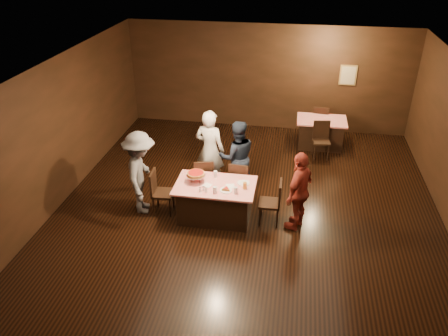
{
  "coord_description": "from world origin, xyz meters",
  "views": [
    {
      "loc": [
        0.81,
        -7.12,
        5.28
      ],
      "look_at": [
        -0.49,
        0.47,
        1.0
      ],
      "focal_mm": 35.0,
      "sensor_mm": 36.0,
      "label": 1
    }
  ],
  "objects_px": {
    "glass_amber": "(245,186)",
    "pizza_stand": "(196,174)",
    "chair_back_near": "(321,141)",
    "glass_front_right": "(236,190)",
    "diner_red_shirt": "(299,191)",
    "chair_end_right": "(270,202)",
    "plate_empty": "(244,183)",
    "glass_front_left": "(215,190)",
    "diner_white_jacket": "(210,150)",
    "chair_far_left": "(204,177)",
    "glass_back": "(215,174)",
    "chair_far_right": "(240,180)",
    "main_table": "(215,201)",
    "chair_back_far": "(320,121)",
    "diner_grey_knit": "(141,173)",
    "back_table": "(320,133)",
    "chair_end_left": "(163,192)",
    "diner_navy_hoodie": "(237,157)"
  },
  "relations": [
    {
      "from": "diner_red_shirt",
      "to": "glass_front_right",
      "type": "xyz_separation_m",
      "value": [
        -1.2,
        -0.21,
        0.02
      ]
    },
    {
      "from": "glass_back",
      "to": "back_table",
      "type": "bearing_deg",
      "value": 57.19
    },
    {
      "from": "chair_far_right",
      "to": "plate_empty",
      "type": "bearing_deg",
      "value": 108.72
    },
    {
      "from": "chair_far_left",
      "to": "glass_back",
      "type": "xyz_separation_m",
      "value": [
        0.35,
        -0.45,
        0.37
      ]
    },
    {
      "from": "chair_end_right",
      "to": "pizza_stand",
      "type": "height_order",
      "value": "pizza_stand"
    },
    {
      "from": "main_table",
      "to": "chair_end_right",
      "type": "height_order",
      "value": "chair_end_right"
    },
    {
      "from": "back_table",
      "to": "chair_back_near",
      "type": "xyz_separation_m",
      "value": [
        0.0,
        -0.7,
        0.09
      ]
    },
    {
      "from": "chair_end_right",
      "to": "glass_front_right",
      "type": "relative_size",
      "value": 6.79
    },
    {
      "from": "glass_front_right",
      "to": "diner_grey_knit",
      "type": "bearing_deg",
      "value": 172.72
    },
    {
      "from": "main_table",
      "to": "glass_front_right",
      "type": "height_order",
      "value": "glass_front_right"
    },
    {
      "from": "chair_far_left",
      "to": "chair_back_far",
      "type": "xyz_separation_m",
      "value": [
        2.58,
        3.62,
        0.0
      ]
    },
    {
      "from": "back_table",
      "to": "chair_end_right",
      "type": "bearing_deg",
      "value": -106.06
    },
    {
      "from": "diner_grey_knit",
      "to": "plate_empty",
      "type": "distance_m",
      "value": 2.1
    },
    {
      "from": "chair_far_left",
      "to": "glass_front_right",
      "type": "height_order",
      "value": "chair_far_left"
    },
    {
      "from": "plate_empty",
      "to": "glass_amber",
      "type": "relative_size",
      "value": 1.79
    },
    {
      "from": "main_table",
      "to": "glass_amber",
      "type": "xyz_separation_m",
      "value": [
        0.6,
        -0.05,
        0.46
      ]
    },
    {
      "from": "chair_back_near",
      "to": "glass_front_right",
      "type": "bearing_deg",
      "value": -124.87
    },
    {
      "from": "glass_front_left",
      "to": "diner_white_jacket",
      "type": "bearing_deg",
      "value": 104.76
    },
    {
      "from": "chair_back_far",
      "to": "diner_red_shirt",
      "type": "height_order",
      "value": "diner_red_shirt"
    },
    {
      "from": "chair_far_right",
      "to": "chair_back_near",
      "type": "height_order",
      "value": "same"
    },
    {
      "from": "main_table",
      "to": "chair_end_left",
      "type": "xyz_separation_m",
      "value": [
        -1.1,
        0.0,
        0.09
      ]
    },
    {
      "from": "diner_grey_knit",
      "to": "glass_front_left",
      "type": "distance_m",
      "value": 1.62
    },
    {
      "from": "chair_end_right",
      "to": "chair_far_left",
      "type": "bearing_deg",
      "value": -116.9
    },
    {
      "from": "glass_amber",
      "to": "pizza_stand",
      "type": "bearing_deg",
      "value": 174.29
    },
    {
      "from": "diner_white_jacket",
      "to": "main_table",
      "type": "bearing_deg",
      "value": 119.13
    },
    {
      "from": "glass_front_right",
      "to": "diner_white_jacket",
      "type": "bearing_deg",
      "value": 118.91
    },
    {
      "from": "chair_end_right",
      "to": "diner_white_jacket",
      "type": "distance_m",
      "value": 1.92
    },
    {
      "from": "diner_grey_knit",
      "to": "main_table",
      "type": "bearing_deg",
      "value": -101.47
    },
    {
      "from": "chair_back_near",
      "to": "plate_empty",
      "type": "bearing_deg",
      "value": -126.53
    },
    {
      "from": "glass_front_left",
      "to": "glass_back",
      "type": "relative_size",
      "value": 1.0
    },
    {
      "from": "chair_far_left",
      "to": "glass_back",
      "type": "height_order",
      "value": "chair_far_left"
    },
    {
      "from": "chair_end_right",
      "to": "glass_amber",
      "type": "height_order",
      "value": "chair_end_right"
    },
    {
      "from": "glass_front_right",
      "to": "glass_amber",
      "type": "relative_size",
      "value": 1.0
    },
    {
      "from": "diner_red_shirt",
      "to": "plate_empty",
      "type": "relative_size",
      "value": 6.59
    },
    {
      "from": "pizza_stand",
      "to": "glass_front_left",
      "type": "relative_size",
      "value": 2.71
    },
    {
      "from": "chair_far_right",
      "to": "plate_empty",
      "type": "relative_size",
      "value": 3.8
    },
    {
      "from": "chair_far_right",
      "to": "diner_navy_hoodie",
      "type": "height_order",
      "value": "diner_navy_hoodie"
    },
    {
      "from": "chair_end_left",
      "to": "diner_navy_hoodie",
      "type": "relative_size",
      "value": 0.56
    },
    {
      "from": "diner_red_shirt",
      "to": "glass_amber",
      "type": "relative_size",
      "value": 11.77
    },
    {
      "from": "diner_red_shirt",
      "to": "glass_amber",
      "type": "xyz_separation_m",
      "value": [
        -1.05,
        -0.01,
        0.02
      ]
    },
    {
      "from": "chair_far_right",
      "to": "glass_back",
      "type": "distance_m",
      "value": 0.73
    },
    {
      "from": "chair_far_left",
      "to": "pizza_stand",
      "type": "height_order",
      "value": "pizza_stand"
    },
    {
      "from": "main_table",
      "to": "diner_red_shirt",
      "type": "height_order",
      "value": "diner_red_shirt"
    },
    {
      "from": "diner_navy_hoodie",
      "to": "diner_grey_knit",
      "type": "height_order",
      "value": "diner_grey_knit"
    },
    {
      "from": "chair_far_right",
      "to": "chair_end_right",
      "type": "distance_m",
      "value": 1.03
    },
    {
      "from": "glass_front_right",
      "to": "glass_back",
      "type": "distance_m",
      "value": 0.74
    },
    {
      "from": "pizza_stand",
      "to": "chair_end_left",
      "type": "bearing_deg",
      "value": -175.91
    },
    {
      "from": "diner_grey_knit",
      "to": "plate_empty",
      "type": "relative_size",
      "value": 7.13
    },
    {
      "from": "chair_end_left",
      "to": "chair_back_far",
      "type": "bearing_deg",
      "value": -40.55
    },
    {
      "from": "chair_far_right",
      "to": "glass_front_left",
      "type": "distance_m",
      "value": 1.17
    }
  ]
}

